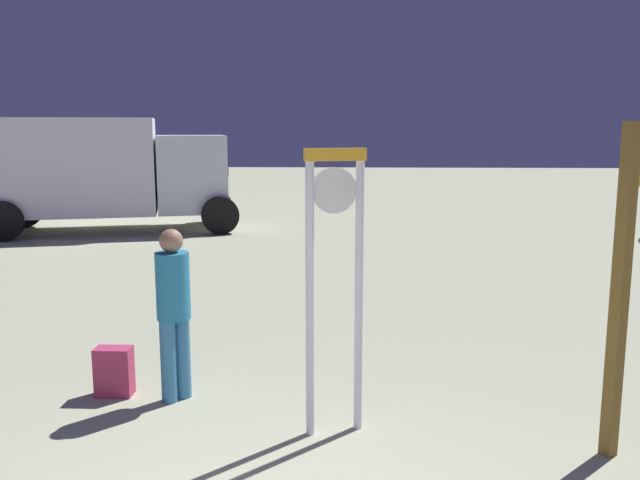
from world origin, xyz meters
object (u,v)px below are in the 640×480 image
(backpack, at_px, (114,372))
(box_truck_near, at_px, (85,169))
(standing_clock, at_px, (335,264))
(person_near_clock, at_px, (174,306))

(backpack, height_order, box_truck_near, box_truck_near)
(standing_clock, height_order, backpack, standing_clock)
(person_near_clock, xyz_separation_m, backpack, (-0.61, 0.08, -0.67))
(standing_clock, relative_size, box_truck_near, 0.33)
(person_near_clock, bearing_deg, box_truck_near, 115.53)
(standing_clock, xyz_separation_m, box_truck_near, (-6.27, 10.61, 0.09))
(backpack, distance_m, box_truck_near, 10.86)
(standing_clock, bearing_deg, box_truck_near, 120.59)
(backpack, bearing_deg, person_near_clock, -7.01)
(standing_clock, distance_m, backpack, 2.51)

